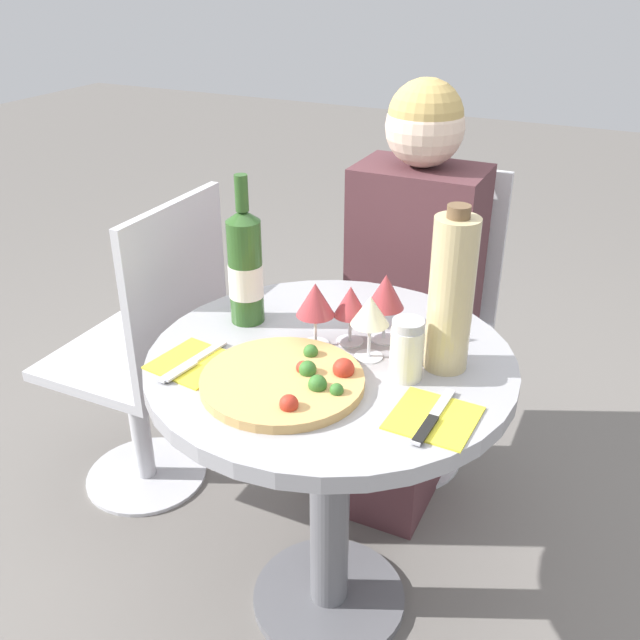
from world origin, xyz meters
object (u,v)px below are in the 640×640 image
(dining_table, at_px, (330,421))
(seated_diner, at_px, (404,316))
(chair_behind_diner, at_px, (418,328))
(chair_empty_side, at_px, (150,360))
(pizza_large, at_px, (287,380))
(tall_carafe, at_px, (451,294))
(wine_bottle, at_px, (245,267))

(dining_table, relative_size, seated_diner, 0.65)
(chair_behind_diner, xyz_separation_m, chair_empty_side, (-0.63, -0.52, 0.00))
(pizza_large, xyz_separation_m, tall_carafe, (0.26, 0.21, 0.15))
(dining_table, height_order, tall_carafe, tall_carafe)
(wine_bottle, bearing_deg, dining_table, -15.38)
(wine_bottle, height_order, tall_carafe, same)
(seated_diner, distance_m, wine_bottle, 0.62)
(dining_table, relative_size, chair_empty_side, 0.84)
(dining_table, height_order, seated_diner, seated_diner)
(dining_table, xyz_separation_m, seated_diner, (-0.03, 0.56, -0.01))
(pizza_large, bearing_deg, seated_diner, 89.94)
(seated_diner, bearing_deg, wine_bottle, 66.79)
(chair_empty_side, relative_size, wine_bottle, 2.72)
(wine_bottle, bearing_deg, chair_behind_diner, 71.75)
(pizza_large, xyz_separation_m, wine_bottle, (-0.21, 0.21, 0.12))
(seated_diner, height_order, pizza_large, seated_diner)
(chair_behind_diner, height_order, chair_empty_side, same)
(chair_behind_diner, height_order, pizza_large, chair_behind_diner)
(chair_empty_side, bearing_deg, wine_bottle, -106.64)
(seated_diner, bearing_deg, dining_table, 92.91)
(chair_behind_diner, relative_size, seated_diner, 0.77)
(seated_diner, height_order, tall_carafe, seated_diner)
(wine_bottle, relative_size, tall_carafe, 1.00)
(dining_table, xyz_separation_m, pizza_large, (-0.03, -0.14, 0.18))
(pizza_large, distance_m, wine_bottle, 0.32)
(seated_diner, bearing_deg, chair_empty_side, 30.65)
(chair_behind_diner, xyz_separation_m, tall_carafe, (0.25, -0.64, 0.44))
(wine_bottle, xyz_separation_m, tall_carafe, (0.47, 0.00, 0.03))
(pizza_large, height_order, tall_carafe, tall_carafe)
(pizza_large, relative_size, wine_bottle, 0.94)
(dining_table, distance_m, chair_empty_side, 0.69)
(chair_empty_side, height_order, wine_bottle, wine_bottle)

